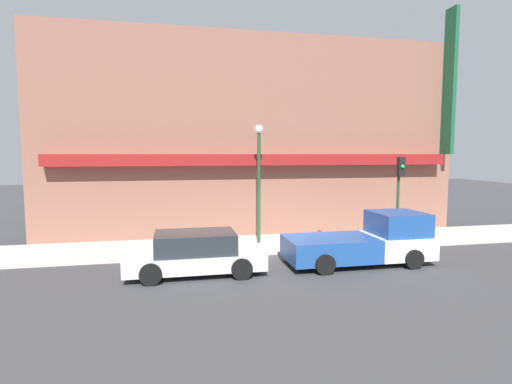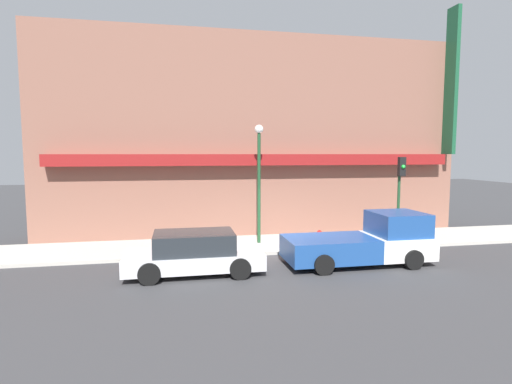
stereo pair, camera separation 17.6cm
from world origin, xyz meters
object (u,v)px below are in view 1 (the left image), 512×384
Objects in this scene: fire_hydrant at (319,238)px; pickup_truck at (367,241)px; street_lamp at (259,169)px; parked_car at (195,253)px; traffic_light at (399,184)px.

pickup_truck is at bearing -67.86° from fire_hydrant.
street_lamp is at bearing 134.03° from pickup_truck.
parked_car is 5.19m from street_lamp.
pickup_truck is at bearing -137.74° from traffic_light.
traffic_light reaches higher than parked_car.
street_lamp is at bearing 152.09° from fire_hydrant.
parked_car reaches higher than fire_hydrant.
parked_car is at bearing -178.58° from pickup_truck.
pickup_truck is at bearing -0.42° from parked_car.
fire_hydrant is at bearing 23.43° from parked_car.
pickup_truck is 1.04× the size of street_lamp.
fire_hydrant is 0.14× the size of street_lamp.
parked_car is at bearing -164.26° from traffic_light.
street_lamp is at bearing 170.44° from traffic_light.
pickup_truck reaches higher than parked_car.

